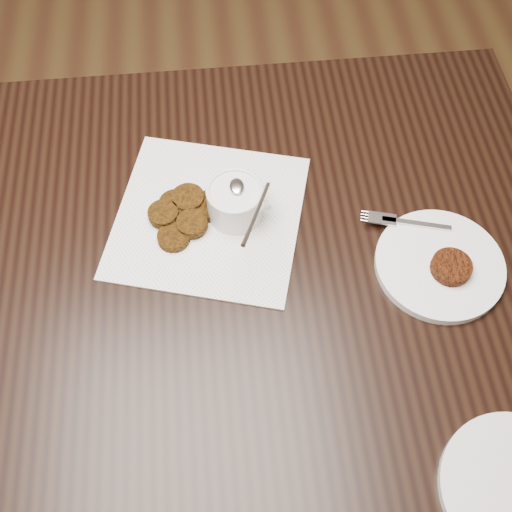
% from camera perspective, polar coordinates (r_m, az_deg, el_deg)
% --- Properties ---
extents(floor, '(4.00, 4.00, 0.00)m').
position_cam_1_polar(floor, '(1.66, -6.58, -15.95)').
color(floor, brown).
rests_on(floor, ground).
extents(table, '(1.41, 0.90, 0.75)m').
position_cam_1_polar(table, '(1.32, -8.08, -9.80)').
color(table, black).
rests_on(table, floor).
extents(napkin, '(0.37, 0.37, 0.00)m').
position_cam_1_polar(napkin, '(1.02, -4.41, 3.68)').
color(napkin, white).
rests_on(napkin, table).
extents(sauce_ramekin, '(0.15, 0.15, 0.13)m').
position_cam_1_polar(sauce_ramekin, '(0.97, -1.99, 6.16)').
color(sauce_ramekin, silver).
rests_on(sauce_ramekin, napkin).
extents(patty_cluster, '(0.23, 0.23, 0.02)m').
position_cam_1_polar(patty_cluster, '(1.02, -6.83, 4.10)').
color(patty_cluster, '#5F370C').
rests_on(patty_cluster, napkin).
extents(plate_with_patty, '(0.25, 0.25, 0.03)m').
position_cam_1_polar(plate_with_patty, '(1.00, 16.68, -0.56)').
color(plate_with_patty, white).
rests_on(plate_with_patty, table).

